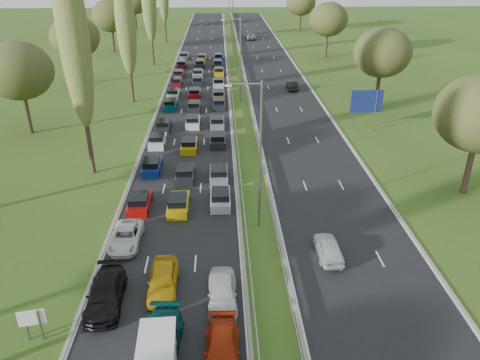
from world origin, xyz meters
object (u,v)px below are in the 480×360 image
object	(u,v)px
near_car_3	(106,294)
direction_sign	(367,103)
near_car_2	(126,237)
info_sign	(32,321)

from	to	relation	value
near_car_3	direction_sign	xyz separation A→B (m)	(25.36, 31.01, 2.78)
near_car_2	near_car_3	xyz separation A→B (m)	(-0.09, -6.75, 0.12)
near_car_3	info_sign	distance (m)	4.54
near_car_3	info_sign	world-z (taller)	info_sign
near_car_3	info_sign	size ratio (longest dim) A/B	2.54
info_sign	direction_sign	xyz separation A→B (m)	(28.80, 33.91, 2.20)
near_car_2	direction_sign	world-z (taller)	direction_sign
info_sign	direction_sign	distance (m)	44.54
info_sign	near_car_3	bearing A→B (deg)	40.04
direction_sign	near_car_2	bearing A→B (deg)	-136.16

